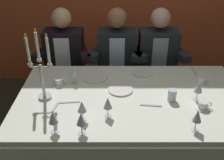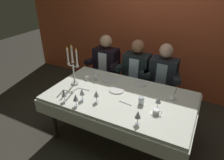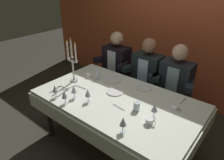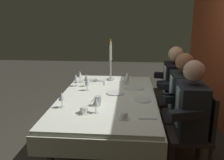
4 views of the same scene
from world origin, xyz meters
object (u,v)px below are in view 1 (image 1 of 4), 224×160
dinner_plate_0 (120,90)px  water_tumbler_0 (171,95)px  wine_glass_3 (196,116)px  coffee_cup_0 (58,82)px  dinner_plate_1 (94,77)px  candelabra (40,72)px  wine_glass_4 (73,72)px  dinner_plate_2 (142,72)px  wine_glass_0 (81,107)px  coffee_cup_1 (200,80)px  seated_diner_0 (64,53)px  wine_glass_5 (198,88)px  seated_diner_1 (116,53)px  coffee_cup_2 (202,105)px  wine_glass_1 (52,118)px  wine_glass_6 (80,119)px  seated_diner_2 (157,53)px  wine_glass_2 (107,103)px  dining_table (131,107)px

dinner_plate_0 → water_tumbler_0: (0.41, -0.15, 0.04)m
wine_glass_3 → coffee_cup_0: 1.21m
dinner_plate_1 → water_tumbler_0: bearing=-30.6°
candelabra → wine_glass_4: (0.22, 0.24, -0.13)m
dinner_plate_2 → wine_glass_0: 0.89m
dinner_plate_0 → coffee_cup_0: 0.55m
coffee_cup_1 → water_tumbler_0: bearing=-138.5°
wine_glass_3 → dinner_plate_0: bearing=134.0°
wine_glass_0 → water_tumbler_0: 0.74m
wine_glass_4 → coffee_cup_1: (1.13, 0.00, -0.09)m
seated_diner_0 → wine_glass_3: bearing=-50.1°
wine_glass_5 → water_tumbler_0: 0.21m
wine_glass_0 → water_tumbler_0: size_ratio=1.66×
seated_diner_1 → coffee_cup_2: bearing=-58.7°
wine_glass_3 → water_tumbler_0: wine_glass_3 is taller
wine_glass_1 → seated_diner_1: seated_diner_1 is taller
candelabra → coffee_cup_0: 0.31m
coffee_cup_1 → dinner_plate_1: bearing=174.0°
wine_glass_3 → wine_glass_6: size_ratio=1.00×
candelabra → dinner_plate_1: (0.39, 0.34, -0.24)m
wine_glass_5 → seated_diner_2: 0.97m
dinner_plate_0 → water_tumbler_0: 0.44m
candelabra → dinner_plate_1: bearing=41.3°
seated_diner_2 → wine_glass_1: bearing=-124.1°
wine_glass_2 → coffee_cup_2: size_ratio=1.24×
water_tumbler_0 → dinner_plate_0: bearing=159.4°
dining_table → wine_glass_2: (-0.20, -0.28, 0.23)m
dinner_plate_0 → wine_glass_6: (-0.28, -0.55, 0.11)m
wine_glass_6 → coffee_cup_0: wine_glass_6 is taller
dinner_plate_0 → wine_glass_1: wine_glass_1 is taller
dining_table → dinner_plate_2: 0.44m
wine_glass_2 → wine_glass_4: size_ratio=1.00×
wine_glass_5 → seated_diner_2: (-0.17, 0.95, -0.12)m
dinner_plate_1 → seated_diner_0: size_ratio=0.20×
wine_glass_3 → wine_glass_4: 1.11m
dinner_plate_1 → coffee_cup_2: 0.99m
wine_glass_2 → dinner_plate_1: bearing=102.6°
wine_glass_2 → seated_diner_2: (0.54, 1.16, -0.12)m
dinner_plate_2 → coffee_cup_2: size_ratio=1.56×
wine_glass_4 → dinner_plate_2: bearing=16.9°
wine_glass_4 → seated_diner_1: bearing=60.2°
coffee_cup_1 → coffee_cup_2: bearing=-104.1°
water_tumbler_0 → dinner_plate_1: bearing=149.4°
wine_glass_0 → dinner_plate_0: bearing=54.9°
coffee_cup_1 → seated_diner_0: bearing=153.1°
wine_glass_4 → coffee_cup_0: (-0.14, -0.03, -0.09)m
wine_glass_1 → coffee_cup_1: size_ratio=1.24×
coffee_cup_0 → seated_diner_1: seated_diner_1 is taller
dinner_plate_1 → wine_glass_6: wine_glass_6 is taller
wine_glass_1 → coffee_cup_0: size_ratio=1.24×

